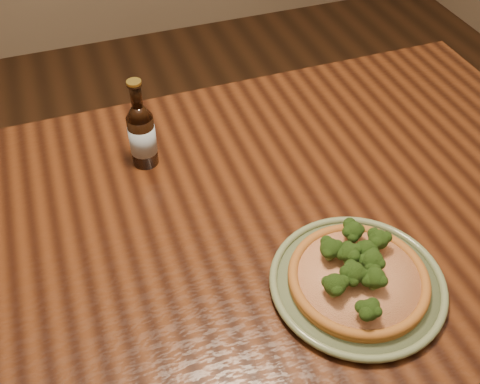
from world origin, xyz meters
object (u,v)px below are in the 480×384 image
object	(u,v)px
table	(226,251)
beer_bottle	(142,134)
pizza	(358,275)
plate	(357,283)

from	to	relation	value
table	beer_bottle	bearing A→B (deg)	115.70
table	beer_bottle	world-z (taller)	beer_bottle
pizza	beer_bottle	distance (m)	0.53
table	beer_bottle	xyz separation A→B (m)	(-0.11, 0.22, 0.17)
plate	pizza	xyz separation A→B (m)	(-0.00, 0.00, 0.02)
table	beer_bottle	size ratio (longest dim) A/B	7.79
pizza	table	bearing A→B (deg)	126.51
table	plate	distance (m)	0.30
plate	pizza	world-z (taller)	pizza
table	beer_bottle	distance (m)	0.30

